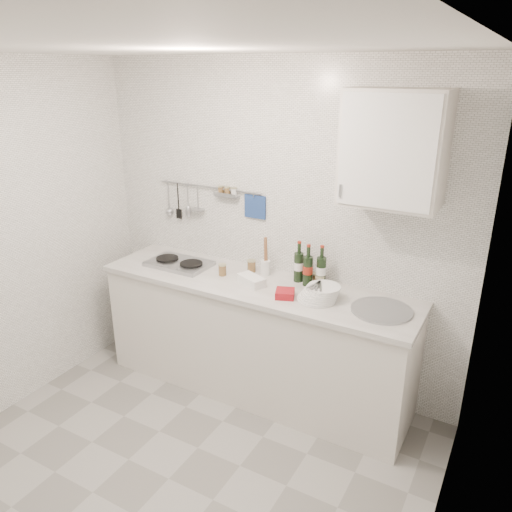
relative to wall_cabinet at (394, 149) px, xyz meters
The scene contains 17 objects.
floor 2.47m from the wall_cabinet, 126.42° to the right, with size 3.00×3.00×0.00m, color slate.
ceiling 1.61m from the wall_cabinet, 126.42° to the right, with size 3.00×3.00×0.00m, color silver.
back_wall 1.15m from the wall_cabinet, 168.67° to the left, with size 3.00×0.02×2.50m, color silver.
wall_right 1.53m from the wall_cabinet, 63.80° to the right, with size 0.02×2.80×2.50m, color silver.
counter 1.76m from the wall_cabinet, behind, with size 2.44×0.64×0.96m.
wall_rail 1.59m from the wall_cabinet, behind, with size 0.98×0.09×0.34m.
wall_cabinet is the anchor object (origin of this frame).
plate_stack_hob 1.87m from the wall_cabinet, behind, with size 0.29×0.28×0.03m.
plate_stack_sink 1.06m from the wall_cabinet, 156.21° to the right, with size 0.29×0.28×0.11m.
wine_bottles 1.03m from the wall_cabinet, behind, with size 0.25×0.11×0.31m.
butter_dish 1.36m from the wall_cabinet, 169.68° to the right, with size 0.22×0.11×0.07m, color white.
strawberry_punnet 1.19m from the wall_cabinet, 158.15° to the right, with size 0.13×0.13×0.05m, color #A81220.
utensil_crock 1.32m from the wall_cabinet, behind, with size 0.08×0.08×0.31m.
jar_a 1.42m from the wall_cabinet, behind, with size 0.07×0.07×0.10m.
jar_b 1.12m from the wall_cabinet, 168.52° to the left, with size 0.07×0.07×0.07m.
jar_c 1.08m from the wall_cabinet, behind, with size 0.07×0.07×0.09m.
jar_d 1.54m from the wall_cabinet, behind, with size 0.06×0.06×0.09m.
Camera 1 is at (1.66, -1.84, 2.41)m, focal length 35.00 mm.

